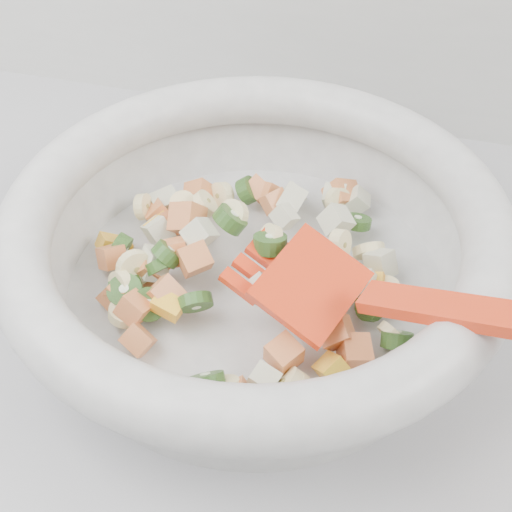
# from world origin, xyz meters

# --- Properties ---
(mixing_bowl) EXTENTS (0.50, 0.38, 0.16)m
(mixing_bowl) POSITION_xyz_m (0.13, 1.46, 0.96)
(mixing_bowl) COLOR silver
(mixing_bowl) RESTS_ON counter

